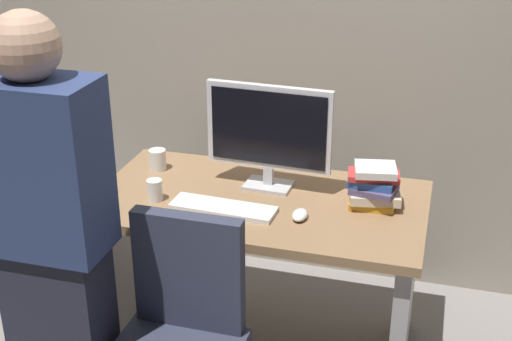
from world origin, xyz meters
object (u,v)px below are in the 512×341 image
object	(u,v)px
monitor	(269,132)
cup_near_keyboard	(155,190)
person_at_desk	(52,249)
cup_by_monitor	(158,160)
keyboard	(223,208)
desk	(259,247)
mouse	(300,215)
book_stack	(374,187)

from	to	relation	value
monitor	cup_near_keyboard	distance (m)	0.53
person_at_desk	cup_by_monitor	bearing A→B (deg)	90.75
keyboard	cup_by_monitor	world-z (taller)	cup_by_monitor
desk	mouse	world-z (taller)	mouse
book_stack	person_at_desk	bearing A→B (deg)	-140.40
keyboard	book_stack	bearing A→B (deg)	22.09
desk	keyboard	bearing A→B (deg)	-128.61
person_at_desk	mouse	world-z (taller)	person_at_desk
person_at_desk	cup_by_monitor	world-z (taller)	person_at_desk
keyboard	mouse	xyz separation A→B (m)	(0.31, 0.01, 0.01)
monitor	cup_by_monitor	size ratio (longest dim) A/B	5.68
cup_near_keyboard	cup_by_monitor	bearing A→B (deg)	110.96
desk	cup_near_keyboard	size ratio (longest dim) A/B	15.12
monitor	cup_by_monitor	xyz separation A→B (m)	(-0.53, 0.05, -0.21)
keyboard	cup_by_monitor	bearing A→B (deg)	146.47
cup_near_keyboard	cup_by_monitor	size ratio (longest dim) A/B	0.96
person_at_desk	keyboard	bearing A→B (deg)	56.56
person_at_desk	mouse	distance (m)	0.95
desk	keyboard	distance (m)	0.30
cup_by_monitor	monitor	bearing A→B (deg)	-5.08
cup_near_keyboard	cup_by_monitor	world-z (taller)	cup_by_monitor
cup_near_keyboard	book_stack	size ratio (longest dim) A/B	0.40
monitor	keyboard	bearing A→B (deg)	-114.75
monitor	cup_near_keyboard	xyz separation A→B (m)	(-0.42, -0.25, -0.21)
keyboard	cup_near_keyboard	xyz separation A→B (m)	(-0.30, 0.01, 0.04)
cup_near_keyboard	keyboard	bearing A→B (deg)	-1.87
person_at_desk	monitor	size ratio (longest dim) A/B	3.03
mouse	cup_by_monitor	xyz separation A→B (m)	(-0.73, 0.30, 0.03)
desk	cup_near_keyboard	bearing A→B (deg)	-162.44
keyboard	monitor	bearing A→B (deg)	68.26
desk	monitor	xyz separation A→B (m)	(0.01, 0.12, 0.49)
book_stack	cup_by_monitor	bearing A→B (deg)	173.74
keyboard	cup_by_monitor	size ratio (longest dim) A/B	4.52
mouse	keyboard	bearing A→B (deg)	-177.90
desk	cup_near_keyboard	world-z (taller)	cup_near_keyboard
monitor	book_stack	xyz separation A→B (m)	(0.45, -0.06, -0.17)
mouse	cup_near_keyboard	xyz separation A→B (m)	(-0.61, -0.00, 0.03)
person_at_desk	desk	bearing A→B (deg)	55.54
keyboard	mouse	bearing A→B (deg)	5.11
desk	book_stack	size ratio (longest dim) A/B	5.98
monitor	mouse	xyz separation A→B (m)	(0.19, -0.25, -0.24)
person_at_desk	mouse	size ratio (longest dim) A/B	16.39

